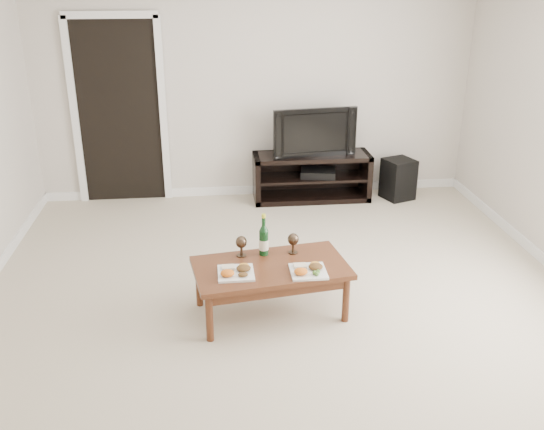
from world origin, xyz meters
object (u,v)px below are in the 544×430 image
at_px(media_console, 311,177).
at_px(television, 313,131).
at_px(coffee_table, 271,289).
at_px(subwoofer, 398,179).

height_order(media_console, television, television).
bearing_deg(media_console, coffee_table, -106.49).
relative_size(media_console, television, 1.40).
height_order(media_console, coffee_table, media_console).
xyz_separation_m(media_console, television, (0.00, 0.00, 0.55)).
bearing_deg(subwoofer, television, 155.20).
distance_m(television, subwoofer, 1.19).
height_order(subwoofer, coffee_table, subwoofer).
bearing_deg(television, media_console, 0.00).
relative_size(television, coffee_table, 0.82).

